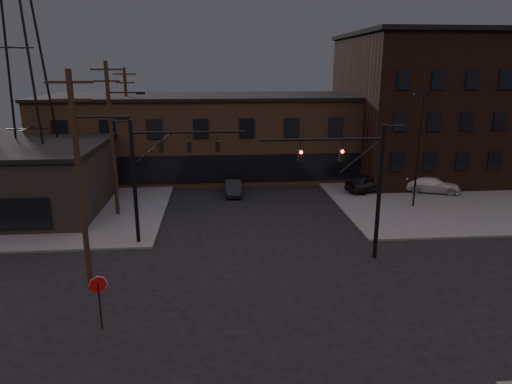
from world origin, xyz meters
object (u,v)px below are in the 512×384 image
traffic_signal_near (361,178)px  parked_car_lot_b (432,184)px  traffic_signal_far (154,168)px  stop_sign (99,290)px  parked_car_lot_a (370,183)px  car_crossing (233,187)px

traffic_signal_near → parked_car_lot_b: traffic_signal_near is taller
traffic_signal_far → stop_sign: 10.55m
traffic_signal_far → parked_car_lot_a: bearing=31.3°
parked_car_lot_b → traffic_signal_near: bearing=160.6°
stop_sign → car_crossing: bearing=72.8°
parked_car_lot_a → car_crossing: size_ratio=1.15×
traffic_signal_far → car_crossing: bearing=64.7°
stop_sign → car_crossing: size_ratio=0.62×
traffic_signal_near → parked_car_lot_b: 17.93m
car_crossing → parked_car_lot_b: bearing=-2.9°
car_crossing → stop_sign: bearing=-106.2°
traffic_signal_far → car_crossing: size_ratio=1.99×
traffic_signal_near → parked_car_lot_b: size_ratio=1.64×
traffic_signal_near → car_crossing: traffic_signal_near is taller
traffic_signal_near → traffic_signal_far: 12.57m
traffic_signal_near → car_crossing: 16.77m
traffic_signal_far → parked_car_lot_b: bearing=23.4°
stop_sign → parked_car_lot_a: (18.91, 20.71, -0.91)m
traffic_signal_near → stop_sign: traffic_signal_near is taller
stop_sign → traffic_signal_far: bearing=82.7°
traffic_signal_near → car_crossing: size_ratio=1.99×
stop_sign → parked_car_lot_a: size_ratio=0.54×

